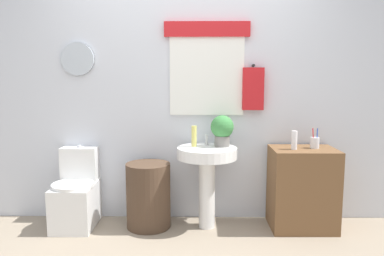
# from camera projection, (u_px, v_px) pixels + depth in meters

# --- Properties ---
(back_wall) EXTENTS (4.40, 0.18, 2.60)m
(back_wall) POSITION_uv_depth(u_px,v_px,m) (185.00, 87.00, 3.62)
(back_wall) COLOR silver
(back_wall) RESTS_ON ground_plane
(toilet) EXTENTS (0.38, 0.51, 0.75)m
(toilet) POSITION_uv_depth(u_px,v_px,m) (77.00, 196.00, 3.51)
(toilet) COLOR white
(toilet) RESTS_ON ground_plane
(laundry_hamper) EXTENTS (0.41, 0.41, 0.61)m
(laundry_hamper) POSITION_uv_depth(u_px,v_px,m) (148.00, 195.00, 3.47)
(laundry_hamper) COLOR #4C3828
(laundry_hamper) RESTS_ON ground_plane
(pedestal_sink) EXTENTS (0.55, 0.55, 0.76)m
(pedestal_sink) POSITION_uv_depth(u_px,v_px,m) (207.00, 166.00, 3.42)
(pedestal_sink) COLOR white
(pedestal_sink) RESTS_ON ground_plane
(faucet) EXTENTS (0.03, 0.03, 0.10)m
(faucet) POSITION_uv_depth(u_px,v_px,m) (207.00, 140.00, 3.51)
(faucet) COLOR silver
(faucet) RESTS_ON pedestal_sink
(wooden_cabinet) EXTENTS (0.58, 0.44, 0.75)m
(wooden_cabinet) POSITION_uv_depth(u_px,v_px,m) (302.00, 188.00, 3.44)
(wooden_cabinet) COLOR brown
(wooden_cabinet) RESTS_ON ground_plane
(soap_bottle) EXTENTS (0.05, 0.05, 0.19)m
(soap_bottle) POSITION_uv_depth(u_px,v_px,m) (194.00, 136.00, 3.44)
(soap_bottle) COLOR #DBD166
(soap_bottle) RESTS_ON pedestal_sink
(potted_plant) EXTENTS (0.21, 0.21, 0.29)m
(potted_plant) POSITION_uv_depth(u_px,v_px,m) (222.00, 129.00, 3.44)
(potted_plant) COLOR slate
(potted_plant) RESTS_ON pedestal_sink
(lotion_bottle) EXTENTS (0.05, 0.05, 0.17)m
(lotion_bottle) POSITION_uv_depth(u_px,v_px,m) (294.00, 140.00, 3.34)
(lotion_bottle) COLOR white
(lotion_bottle) RESTS_ON wooden_cabinet
(toothbrush_cup) EXTENTS (0.08, 0.08, 0.19)m
(toothbrush_cup) POSITION_uv_depth(u_px,v_px,m) (315.00, 143.00, 3.40)
(toothbrush_cup) COLOR silver
(toothbrush_cup) RESTS_ON wooden_cabinet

